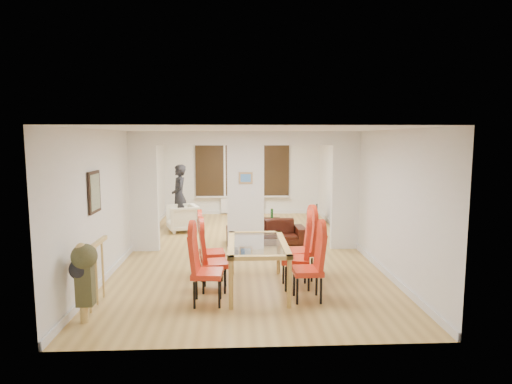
{
  "coord_description": "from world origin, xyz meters",
  "views": [
    {
      "loc": [
        -0.21,
        -9.28,
        2.46
      ],
      "look_at": [
        0.26,
        0.6,
        1.2
      ],
      "focal_mm": 30.0,
      "sensor_mm": 36.0,
      "label": 1
    }
  ],
  "objects": [
    {
      "name": "coffee_table",
      "position": [
        0.58,
        2.49,
        0.11
      ],
      "size": [
        1.02,
        0.73,
        0.21
      ],
      "primitive_type": null,
      "rotation": [
        0.0,
        0.0,
        -0.32
      ],
      "color": "#352312",
      "rests_on": "floor"
    },
    {
      "name": "armchair",
      "position": [
        -1.63,
        1.94,
        0.35
      ],
      "size": [
        0.96,
        0.97,
        0.71
      ],
      "primitive_type": "imported",
      "rotation": [
        0.0,
        0.0,
        -1.26
      ],
      "color": "#EFE8CB",
      "rests_on": "floor"
    },
    {
      "name": "dining_table",
      "position": [
        0.13,
        -2.55,
        0.39
      ],
      "size": [
        0.94,
        1.68,
        0.79
      ],
      "primitive_type": null,
      "color": "#B78E43",
      "rests_on": "floor"
    },
    {
      "name": "person",
      "position": [
        -1.77,
        2.43,
        0.87
      ],
      "size": [
        0.71,
        0.56,
        1.74
      ],
      "primitive_type": "imported",
      "rotation": [
        0.0,
        0.0,
        -1.33
      ],
      "color": "black",
      "rests_on": "floor"
    },
    {
      "name": "television",
      "position": [
        2.0,
        2.75,
        0.26
      ],
      "size": [
        0.9,
        0.3,
        0.52
      ],
      "primitive_type": "imported",
      "rotation": [
        0.0,
        0.0,
        1.36
      ],
      "color": "black",
      "rests_on": "floor"
    },
    {
      "name": "dining_chair_lc",
      "position": [
        -0.64,
        -1.96,
        0.53
      ],
      "size": [
        0.48,
        0.48,
        1.07
      ],
      "primitive_type": null,
      "rotation": [
        0.0,
        0.0,
        0.13
      ],
      "color": "red",
      "rests_on": "floor"
    },
    {
      "name": "shoes",
      "position": [
        -0.15,
        -0.37,
        0.05
      ],
      "size": [
        0.23,
        0.25,
        0.1
      ],
      "primitive_type": null,
      "color": "black",
      "rests_on": "floor"
    },
    {
      "name": "divider_wall",
      "position": [
        0.0,
        0.0,
        1.3
      ],
      "size": [
        5.0,
        0.18,
        2.6
      ],
      "primitive_type": "cube",
      "color": "white",
      "rests_on": "floor"
    },
    {
      "name": "pendant_light",
      "position": [
        0.3,
        3.3,
        2.15
      ],
      "size": [
        0.36,
        0.36,
        0.36
      ],
      "primitive_type": "sphere",
      "color": "orange",
      "rests_on": "room_walls"
    },
    {
      "name": "radiator",
      "position": [
        0.0,
        4.4,
        0.3
      ],
      "size": [
        1.4,
        0.08,
        0.5
      ],
      "primitive_type": "cube",
      "color": "white",
      "rests_on": "floor"
    },
    {
      "name": "wall_poster",
      "position": [
        -2.47,
        -2.4,
        1.6
      ],
      "size": [
        0.04,
        0.52,
        0.67
      ],
      "primitive_type": "cube",
      "color": "gray",
      "rests_on": "room_walls"
    },
    {
      "name": "bottle",
      "position": [
        0.79,
        2.52,
        0.36
      ],
      "size": [
        0.07,
        0.07,
        0.29
      ],
      "primitive_type": "cylinder",
      "color": "#143F19",
      "rests_on": "coffee_table"
    },
    {
      "name": "pillar_photo",
      "position": [
        0.0,
        -0.1,
        1.6
      ],
      "size": [
        0.3,
        0.03,
        0.25
      ],
      "primitive_type": "cube",
      "color": "#4C8CD8",
      "rests_on": "divider_wall"
    },
    {
      "name": "dining_chair_lb",
      "position": [
        -0.56,
        -2.56,
        0.53
      ],
      "size": [
        0.48,
        0.48,
        1.05
      ],
      "primitive_type": null,
      "rotation": [
        0.0,
        0.0,
        0.16
      ],
      "color": "red",
      "rests_on": "floor"
    },
    {
      "name": "stair_newel",
      "position": [
        -2.25,
        -3.2,
        0.55
      ],
      "size": [
        0.4,
        1.2,
        1.1
      ],
      "primitive_type": null,
      "color": "tan",
      "rests_on": "floor"
    },
    {
      "name": "sofa",
      "position": [
        0.48,
        0.51,
        0.27
      ],
      "size": [
        1.89,
        0.82,
        0.54
      ],
      "primitive_type": "imported",
      "rotation": [
        0.0,
        0.0,
        0.05
      ],
      "color": "black",
      "rests_on": "floor"
    },
    {
      "name": "room_walls",
      "position": [
        0.0,
        0.0,
        1.3
      ],
      "size": [
        5.0,
        9.0,
        2.6
      ],
      "primitive_type": null,
      "color": "silver",
      "rests_on": "floor"
    },
    {
      "name": "floor",
      "position": [
        0.0,
        0.0,
        0.0
      ],
      "size": [
        5.0,
        9.0,
        0.01
      ],
      "primitive_type": "cube",
      "color": "tan",
      "rests_on": "ground"
    },
    {
      "name": "dining_chair_rb",
      "position": [
        0.77,
        -2.49,
        0.56
      ],
      "size": [
        0.52,
        0.52,
        1.12
      ],
      "primitive_type": null,
      "rotation": [
        0.0,
        0.0,
        -0.17
      ],
      "color": "red",
      "rests_on": "floor"
    },
    {
      "name": "bay_window_blinds",
      "position": [
        0.0,
        4.44,
        1.5
      ],
      "size": [
        3.0,
        0.08,
        1.8
      ],
      "primitive_type": "cube",
      "color": "black",
      "rests_on": "room_walls"
    },
    {
      "name": "bowl",
      "position": [
        0.41,
        2.5,
        0.24
      ],
      "size": [
        0.22,
        0.22,
        0.05
      ],
      "primitive_type": "imported",
      "color": "#352312",
      "rests_on": "coffee_table"
    },
    {
      "name": "dining_chair_rc",
      "position": [
        0.9,
        -2.03,
        0.57
      ],
      "size": [
        0.52,
        0.52,
        1.14
      ],
      "primitive_type": null,
      "rotation": [
        0.0,
        0.0,
        0.16
      ],
      "color": "red",
      "rests_on": "floor"
    },
    {
      "name": "dining_chair_ra",
      "position": [
        0.87,
        -3.04,
        0.54
      ],
      "size": [
        0.44,
        0.44,
        1.08
      ],
      "primitive_type": null,
      "rotation": [
        0.0,
        0.0,
        0.02
      ],
      "color": "red",
      "rests_on": "floor"
    },
    {
      "name": "dining_chair_la",
      "position": [
        -0.64,
        -3.13,
        0.55
      ],
      "size": [
        0.47,
        0.47,
        1.1
      ],
      "primitive_type": null,
      "rotation": [
        0.0,
        0.0,
        -0.07
      ],
      "color": "red",
      "rests_on": "floor"
    }
  ]
}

